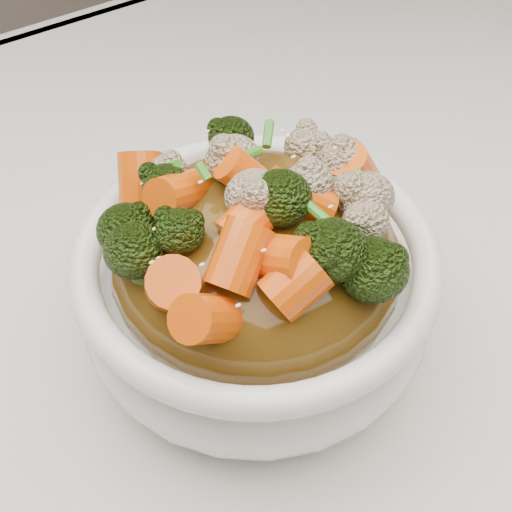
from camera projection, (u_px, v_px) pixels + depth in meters
tablecloth at (183, 335)px, 0.48m from camera, size 1.20×0.80×0.04m
bowl at (256, 291)px, 0.43m from camera, size 0.25×0.25×0.08m
sauce_base at (256, 259)px, 0.41m from camera, size 0.20×0.20×0.09m
carrots at (256, 180)px, 0.37m from camera, size 0.20×0.20×0.05m
broccoli at (256, 181)px, 0.37m from camera, size 0.20×0.20×0.04m
cauliflower at (256, 184)px, 0.37m from camera, size 0.20×0.20×0.04m
scallions at (256, 178)px, 0.36m from camera, size 0.15×0.15×0.02m
sesame_seeds at (256, 178)px, 0.36m from camera, size 0.18×0.18×0.01m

